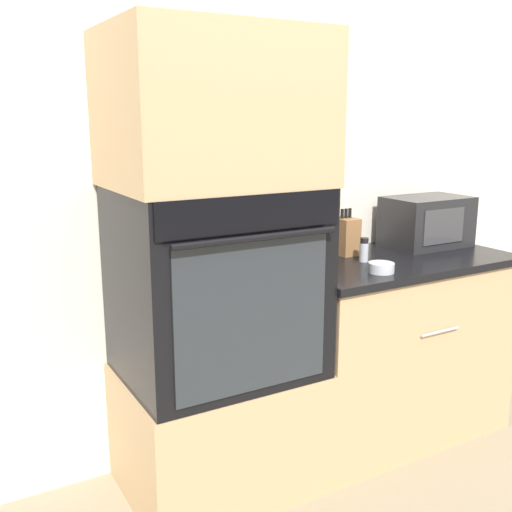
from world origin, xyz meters
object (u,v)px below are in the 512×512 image
(knife_block, at_px, (345,236))
(microwave, at_px, (427,222))
(wall_oven, at_px, (217,282))
(condiment_jar_mid, at_px, (364,250))
(bowl, at_px, (381,268))
(condiment_jar_near, at_px, (296,252))
(condiment_jar_far, at_px, (304,253))
(condiment_jar_back, at_px, (330,254))

(knife_block, bearing_deg, microwave, -6.40)
(wall_oven, height_order, knife_block, wall_oven)
(microwave, relative_size, knife_block, 1.92)
(knife_block, bearing_deg, condiment_jar_mid, -96.29)
(bowl, relative_size, condiment_jar_near, 1.73)
(condiment_jar_far, bearing_deg, condiment_jar_mid, -24.69)
(condiment_jar_near, relative_size, condiment_jar_back, 0.91)
(condiment_jar_near, distance_m, condiment_jar_far, 0.10)
(microwave, bearing_deg, knife_block, 173.60)
(microwave, relative_size, condiment_jar_far, 4.56)
(wall_oven, distance_m, bowl, 0.71)
(wall_oven, height_order, condiment_jar_back, wall_oven)
(condiment_jar_near, height_order, condiment_jar_back, condiment_jar_back)
(microwave, distance_m, bowl, 0.64)
(bowl, bearing_deg, condiment_jar_mid, 71.97)
(bowl, distance_m, condiment_jar_back, 0.28)
(wall_oven, height_order, microwave, wall_oven)
(wall_oven, xyz_separation_m, condiment_jar_back, (0.62, 0.09, 0.03))
(condiment_jar_mid, xyz_separation_m, condiment_jar_far, (-0.25, 0.11, -0.01))
(condiment_jar_near, relative_size, condiment_jar_far, 0.68)
(wall_oven, distance_m, condiment_jar_near, 0.56)
(condiment_jar_near, height_order, condiment_jar_far, condiment_jar_far)
(wall_oven, distance_m, microwave, 1.25)
(microwave, bearing_deg, condiment_jar_back, -178.09)
(condiment_jar_mid, relative_size, condiment_jar_far, 1.19)
(knife_block, bearing_deg, wall_oven, -167.95)
(condiment_jar_near, relative_size, condiment_jar_mid, 0.57)
(knife_block, distance_m, bowl, 0.37)
(microwave, height_order, bowl, microwave)
(condiment_jar_near, xyz_separation_m, condiment_jar_far, (-0.02, -0.10, 0.01))
(knife_block, xyz_separation_m, condiment_jar_back, (-0.14, -0.07, -0.06))
(condiment_jar_back, bearing_deg, wall_oven, -171.85)
(condiment_jar_near, distance_m, condiment_jar_back, 0.16)
(bowl, bearing_deg, microwave, 28.11)
(knife_block, distance_m, condiment_jar_mid, 0.17)
(microwave, relative_size, condiment_jar_mid, 3.82)
(bowl, distance_m, condiment_jar_far, 0.36)
(knife_block, relative_size, condiment_jar_far, 2.38)
(wall_oven, xyz_separation_m, condiment_jar_near, (0.52, 0.21, 0.02))
(condiment_jar_near, bearing_deg, microwave, -8.17)
(condiment_jar_far, bearing_deg, microwave, -0.49)
(microwave, relative_size, bowl, 3.84)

